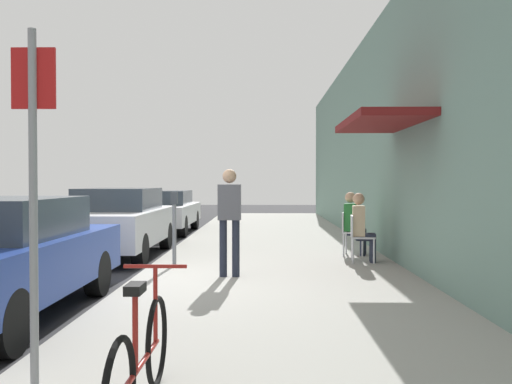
% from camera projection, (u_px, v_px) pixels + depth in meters
% --- Properties ---
extents(ground_plane, '(60.00, 60.00, 0.00)m').
position_uv_depth(ground_plane, '(123.00, 293.00, 8.02)').
color(ground_plane, '#2D2D30').
extents(sidewalk_slab, '(4.50, 32.00, 0.12)m').
position_uv_depth(sidewalk_slab, '(275.00, 267.00, 9.99)').
color(sidewalk_slab, '#9E9B93').
rests_on(sidewalk_slab, ground_plane).
extents(building_facade, '(1.40, 32.00, 5.14)m').
position_uv_depth(building_facade, '(407.00, 129.00, 9.89)').
color(building_facade, gray).
rests_on(building_facade, ground_plane).
extents(parked_car_1, '(1.80, 4.40, 1.48)m').
position_uv_depth(parked_car_1, '(118.00, 221.00, 11.85)').
color(parked_car_1, '#B7B7BC').
rests_on(parked_car_1, ground_plane).
extents(parked_car_2, '(1.80, 4.40, 1.34)m').
position_uv_depth(parked_car_2, '(164.00, 211.00, 17.31)').
color(parked_car_2, '#B7B7BC').
rests_on(parked_car_2, ground_plane).
extents(parking_meter, '(0.12, 0.10, 1.32)m').
position_uv_depth(parking_meter, '(174.00, 223.00, 9.81)').
color(parking_meter, slate).
rests_on(parking_meter, sidewalk_slab).
extents(street_sign, '(0.32, 0.06, 2.60)m').
position_uv_depth(street_sign, '(33.00, 180.00, 3.94)').
color(street_sign, gray).
rests_on(street_sign, sidewalk_slab).
extents(bicycle_0, '(0.46, 1.71, 0.90)m').
position_uv_depth(bicycle_0, '(141.00, 360.00, 3.53)').
color(bicycle_0, black).
rests_on(bicycle_0, sidewalk_slab).
extents(cafe_chair_0, '(0.49, 0.49, 0.87)m').
position_uv_depth(cafe_chair_0, '(359.00, 235.00, 10.26)').
color(cafe_chair_0, silver).
rests_on(cafe_chair_0, sidewalk_slab).
extents(seated_patron_0, '(0.46, 0.40, 1.29)m').
position_uv_depth(seated_patron_0, '(362.00, 225.00, 10.25)').
color(seated_patron_0, '#232838').
rests_on(seated_patron_0, sidewalk_slab).
extents(cafe_chair_1, '(0.55, 0.55, 0.87)m').
position_uv_depth(cafe_chair_1, '(350.00, 230.00, 11.26)').
color(cafe_chair_1, silver).
rests_on(cafe_chair_1, sidewalk_slab).
extents(seated_patron_1, '(0.50, 0.45, 1.29)m').
position_uv_depth(seated_patron_1, '(353.00, 221.00, 11.24)').
color(seated_patron_1, '#232838').
rests_on(seated_patron_1, sidewalk_slab).
extents(pedestrian_standing, '(0.36, 0.22, 1.70)m').
position_uv_depth(pedestrian_standing, '(229.00, 214.00, 8.66)').
color(pedestrian_standing, '#232838').
rests_on(pedestrian_standing, sidewalk_slab).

